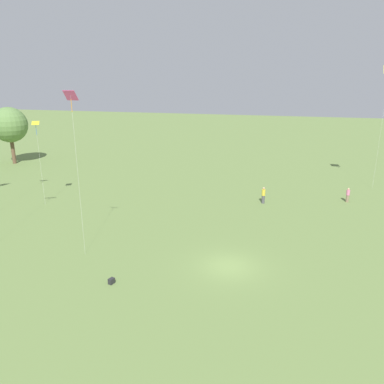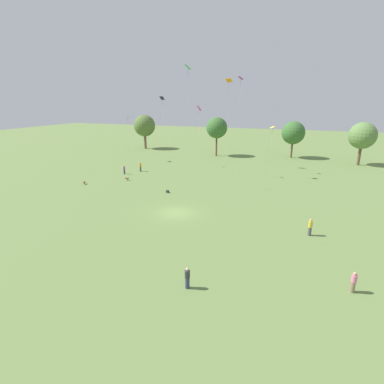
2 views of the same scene
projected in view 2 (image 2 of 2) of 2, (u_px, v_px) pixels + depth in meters
name	position (u px, v px, depth m)	size (l,w,h in m)	color
ground_plane	(176.00, 213.00, 37.38)	(240.00, 240.00, 0.00)	olive
tree_0	(145.00, 126.00, 85.06)	(6.05, 6.05, 9.54)	brown
tree_1	(217.00, 128.00, 73.63)	(5.15, 5.15, 9.53)	brown
tree_2	(293.00, 133.00, 71.30)	(5.44, 5.44, 8.74)	brown
tree_3	(363.00, 136.00, 63.00)	(5.61, 5.61, 9.13)	brown
person_0	(140.00, 167.00, 58.77)	(0.55, 0.55, 1.78)	#4C4C51
person_1	(124.00, 170.00, 56.75)	(0.50, 0.50, 1.65)	#333D5B
person_2	(310.00, 227.00, 30.87)	(0.54, 0.54, 1.86)	#4C4C51
person_3	(354.00, 282.00, 21.72)	(0.55, 0.55, 1.66)	#847056
person_4	(187.00, 278.00, 22.19)	(0.54, 0.54, 1.70)	#333D5B
kite_0	(162.00, 102.00, 59.82)	(0.97, 1.08, 14.18)	black
kite_1	(128.00, 117.00, 66.27)	(1.46, 1.46, 10.21)	green
kite_2	(272.00, 130.00, 51.84)	(0.95, 0.97, 9.16)	yellow
kite_4	(188.00, 71.00, 50.62)	(1.38, 1.51, 19.21)	green
kite_5	(229.00, 84.00, 58.35)	(1.40, 1.27, 17.49)	orange
kite_6	(240.00, 83.00, 53.85)	(1.24, 1.27, 17.54)	purple
kite_7	(199.00, 112.00, 44.52)	(0.62, 0.92, 12.67)	#E54C99
dog_0	(127.00, 178.00, 52.27)	(0.70, 0.35, 0.55)	brown
dog_1	(84.00, 182.00, 49.96)	(0.56, 0.78, 0.50)	brown
picnic_bag_0	(168.00, 191.00, 45.42)	(0.48, 0.39, 0.39)	#262628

